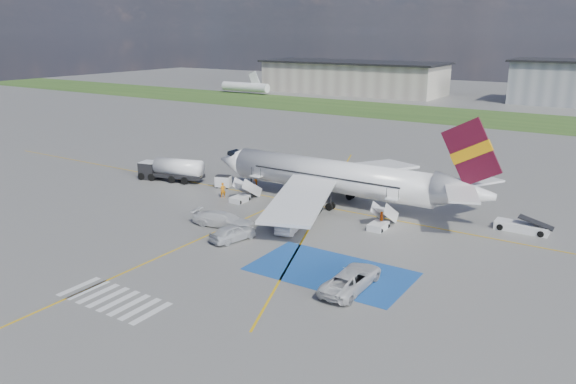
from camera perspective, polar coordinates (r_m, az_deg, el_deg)
name	(u,v)px	position (r m, az deg, el deg)	size (l,w,h in m)	color
ground	(264,236)	(57.87, -2.44, -4.49)	(400.00, 400.00, 0.00)	#60605E
grass_strip	(493,119)	(144.07, 20.10, 6.99)	(400.00, 30.00, 0.01)	#2D4C1E
taxiway_line_main	(322,207)	(67.47, 3.45, -1.48)	(120.00, 0.20, 0.01)	gold
taxiway_line_cross	(158,257)	(53.91, -13.04, -6.50)	(0.20, 60.00, 0.01)	gold
taxiway_line_diag	(322,207)	(67.47, 3.45, -1.48)	(0.20, 60.00, 0.01)	gold
staging_box	(331,271)	(49.83, 4.38, -8.03)	(14.00, 8.00, 0.01)	#184794
crosswalk	(113,299)	(46.92, -17.33, -10.36)	(9.00, 4.00, 0.01)	silver
terminal_west	(353,78)	(195.01, 6.60, 11.45)	(60.00, 22.00, 10.00)	#A0968A
airliner	(341,177)	(67.54, 5.45, 1.48)	(36.81, 32.95, 11.92)	white
airstairs_fwd	(242,196)	(69.69, -4.70, -0.40)	(1.90, 5.20, 3.60)	white
airstairs_aft	(380,223)	(60.69, 9.33, -3.09)	(1.90, 5.20, 3.60)	white
fuel_tanker	(172,171)	(80.36, -11.74, 2.08)	(9.77, 4.50, 3.23)	black
gpu_cart	(223,182)	(75.78, -6.60, 1.00)	(2.30, 1.83, 1.68)	white
belt_loader	(522,227)	(63.94, 22.68, -3.34)	(5.76, 2.19, 1.72)	white
car_silver_a	(233,233)	(56.61, -5.61, -4.13)	(1.99, 4.95, 1.69)	#BABDC2
car_silver_b	(290,224)	(58.88, 0.25, -3.27)	(1.73, 4.96, 1.64)	#B7B8BE
van_white_a	(352,276)	(46.52, 6.49, -8.44)	(2.68, 5.81, 2.18)	silver
van_white_b	(224,217)	(60.54, -6.53, -2.57)	(2.23, 5.48, 2.15)	silver
crew_fwd	(223,190)	(71.12, -6.62, 0.18)	(0.71, 0.47, 1.95)	orange
crew_nose	(255,181)	(75.90, -3.34, 1.13)	(0.77, 0.60, 1.58)	orange
crew_aft	(381,219)	(61.10, 9.48, -2.72)	(1.01, 0.42, 1.73)	orange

